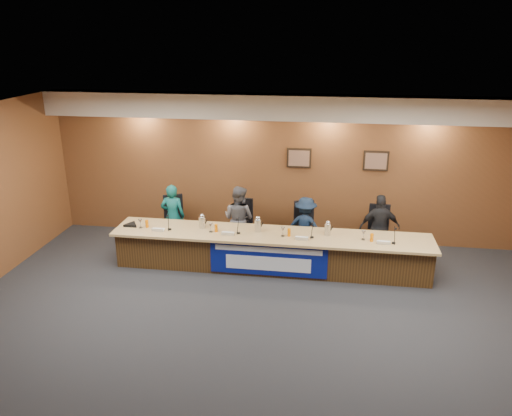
{
  "coord_description": "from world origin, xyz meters",
  "views": [
    {
      "loc": [
        1.02,
        -6.39,
        4.41
      ],
      "look_at": [
        -0.33,
        2.69,
        1.14
      ],
      "focal_mm": 35.0,
      "sensor_mm": 36.0,
      "label": 1
    }
  ],
  "objects_px": {
    "panelist_b": "(239,219)",
    "office_chair_a": "(175,224)",
    "panelist_a": "(173,216)",
    "office_chair_b": "(240,228)",
    "dais_body": "(271,252)",
    "panelist_d": "(380,228)",
    "office_chair_c": "(305,231)",
    "carafe_left": "(202,222)",
    "panelist_c": "(305,227)",
    "speakerphone": "(131,225)",
    "office_chair_d": "(378,235)",
    "carafe_mid": "(258,225)",
    "carafe_right": "(328,229)",
    "banner": "(268,260)"
  },
  "relations": [
    {
      "from": "panelist_b",
      "to": "office_chair_a",
      "type": "xyz_separation_m",
      "value": [
        -1.42,
        0.1,
        -0.23
      ]
    },
    {
      "from": "panelist_a",
      "to": "office_chair_b",
      "type": "xyz_separation_m",
      "value": [
        1.42,
        0.1,
        -0.22
      ]
    },
    {
      "from": "dais_body",
      "to": "panelist_d",
      "type": "distance_m",
      "value": 2.25
    },
    {
      "from": "office_chair_c",
      "to": "carafe_left",
      "type": "relative_size",
      "value": 2.13
    },
    {
      "from": "panelist_c",
      "to": "speakerphone",
      "type": "relative_size",
      "value": 3.9
    },
    {
      "from": "office_chair_d",
      "to": "panelist_a",
      "type": "bearing_deg",
      "value": -177.01
    },
    {
      "from": "carafe_mid",
      "to": "carafe_right",
      "type": "bearing_deg",
      "value": 0.38
    },
    {
      "from": "office_chair_b",
      "to": "speakerphone",
      "type": "distance_m",
      "value": 2.23
    },
    {
      "from": "panelist_d",
      "to": "carafe_right",
      "type": "xyz_separation_m",
      "value": [
        -1.03,
        -0.69,
        0.18
      ]
    },
    {
      "from": "panelist_a",
      "to": "speakerphone",
      "type": "height_order",
      "value": "panelist_a"
    },
    {
      "from": "panelist_c",
      "to": "office_chair_d",
      "type": "distance_m",
      "value": 1.49
    },
    {
      "from": "office_chair_c",
      "to": "dais_body",
      "type": "bearing_deg",
      "value": -140.18
    },
    {
      "from": "carafe_left",
      "to": "speakerphone",
      "type": "distance_m",
      "value": 1.43
    },
    {
      "from": "panelist_c",
      "to": "office_chair_c",
      "type": "height_order",
      "value": "panelist_c"
    },
    {
      "from": "dais_body",
      "to": "panelist_a",
      "type": "bearing_deg",
      "value": 161.35
    },
    {
      "from": "panelist_a",
      "to": "panelist_b",
      "type": "distance_m",
      "value": 1.42
    },
    {
      "from": "panelist_b",
      "to": "carafe_right",
      "type": "relative_size",
      "value": 6.13
    },
    {
      "from": "panelist_c",
      "to": "office_chair_a",
      "type": "relative_size",
      "value": 2.6
    },
    {
      "from": "office_chair_d",
      "to": "carafe_mid",
      "type": "relative_size",
      "value": 1.95
    },
    {
      "from": "office_chair_a",
      "to": "panelist_a",
      "type": "bearing_deg",
      "value": -111.81
    },
    {
      "from": "office_chair_c",
      "to": "office_chair_d",
      "type": "xyz_separation_m",
      "value": [
        1.48,
        0.0,
        0.0
      ]
    },
    {
      "from": "office_chair_b",
      "to": "speakerphone",
      "type": "relative_size",
      "value": 1.5
    },
    {
      "from": "panelist_a",
      "to": "panelist_d",
      "type": "xyz_separation_m",
      "value": [
        4.29,
        0.0,
        -0.01
      ]
    },
    {
      "from": "speakerphone",
      "to": "banner",
      "type": "bearing_deg",
      "value": -7.27
    },
    {
      "from": "panelist_b",
      "to": "dais_body",
      "type": "bearing_deg",
      "value": 158.54
    },
    {
      "from": "office_chair_c",
      "to": "panelist_c",
      "type": "bearing_deg",
      "value": -103.74
    },
    {
      "from": "banner",
      "to": "office_chair_c",
      "type": "bearing_deg",
      "value": 63.72
    },
    {
      "from": "panelist_d",
      "to": "speakerphone",
      "type": "xyz_separation_m",
      "value": [
        -4.89,
        -0.8,
        0.09
      ]
    },
    {
      "from": "office_chair_c",
      "to": "office_chair_b",
      "type": "bearing_deg",
      "value": 166.26
    },
    {
      "from": "office_chair_a",
      "to": "speakerphone",
      "type": "relative_size",
      "value": 1.5
    },
    {
      "from": "panelist_b",
      "to": "panelist_c",
      "type": "bearing_deg",
      "value": -157.49
    },
    {
      "from": "office_chair_d",
      "to": "carafe_left",
      "type": "distance_m",
      "value": 3.58
    },
    {
      "from": "panelist_a",
      "to": "carafe_mid",
      "type": "xyz_separation_m",
      "value": [
        1.93,
        -0.7,
        0.18
      ]
    },
    {
      "from": "panelist_b",
      "to": "carafe_left",
      "type": "distance_m",
      "value": 0.92
    },
    {
      "from": "dais_body",
      "to": "carafe_right",
      "type": "height_order",
      "value": "carafe_right"
    },
    {
      "from": "panelist_d",
      "to": "office_chair_b",
      "type": "distance_m",
      "value": 2.88
    },
    {
      "from": "office_chair_c",
      "to": "carafe_mid",
      "type": "relative_size",
      "value": 1.95
    },
    {
      "from": "carafe_left",
      "to": "carafe_right",
      "type": "height_order",
      "value": "carafe_right"
    },
    {
      "from": "panelist_d",
      "to": "office_chair_c",
      "type": "distance_m",
      "value": 1.5
    },
    {
      "from": "carafe_left",
      "to": "carafe_mid",
      "type": "xyz_separation_m",
      "value": [
        1.1,
        -0.02,
        0.01
      ]
    },
    {
      "from": "banner",
      "to": "carafe_right",
      "type": "bearing_deg",
      "value": 23.17
    },
    {
      "from": "panelist_a",
      "to": "dais_body",
      "type": "bearing_deg",
      "value": 157.5
    },
    {
      "from": "banner",
      "to": "speakerphone",
      "type": "distance_m",
      "value": 2.83
    },
    {
      "from": "carafe_mid",
      "to": "speakerphone",
      "type": "xyz_separation_m",
      "value": [
        -2.52,
        -0.09,
        -0.1
      ]
    },
    {
      "from": "panelist_b",
      "to": "panelist_d",
      "type": "distance_m",
      "value": 2.87
    },
    {
      "from": "office_chair_a",
      "to": "carafe_left",
      "type": "distance_m",
      "value": 1.2
    },
    {
      "from": "office_chair_a",
      "to": "speakerphone",
      "type": "xyz_separation_m",
      "value": [
        -0.6,
        -0.9,
        0.3
      ]
    },
    {
      "from": "panelist_d",
      "to": "office_chair_d",
      "type": "bearing_deg",
      "value": -96.69
    },
    {
      "from": "panelist_a",
      "to": "office_chair_c",
      "type": "distance_m",
      "value": 2.81
    },
    {
      "from": "panelist_a",
      "to": "panelist_b",
      "type": "relative_size",
      "value": 0.98
    }
  ]
}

